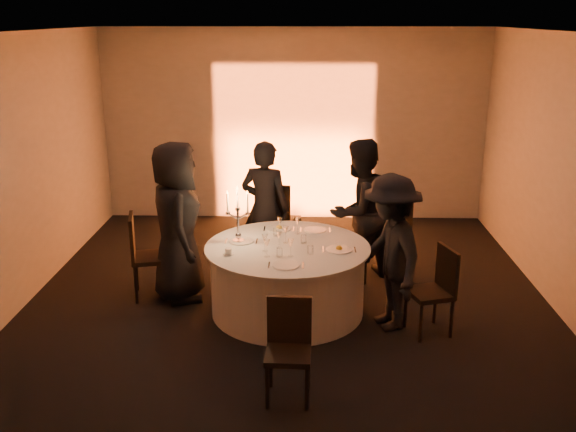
{
  "coord_description": "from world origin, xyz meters",
  "views": [
    {
      "loc": [
        0.19,
        -6.53,
        3.17
      ],
      "look_at": [
        0.0,
        0.2,
        1.05
      ],
      "focal_mm": 40.0,
      "sensor_mm": 36.0,
      "label": 1
    }
  ],
  "objects_px": {
    "guest_right": "(390,253)",
    "coffee_cup": "(228,251)",
    "chair_front": "(289,343)",
    "chair_back_right": "(393,230)",
    "guest_left": "(177,222)",
    "chair_back_left": "(274,217)",
    "chair_left": "(143,251)",
    "guest_back_right": "(358,211)",
    "chair_right": "(437,286)",
    "guest_back_left": "(265,208)",
    "candelabra": "(238,222)",
    "banquet_table": "(287,279)"
  },
  "relations": [
    {
      "from": "guest_left",
      "to": "guest_back_right",
      "type": "relative_size",
      "value": 1.04
    },
    {
      "from": "chair_back_right",
      "to": "candelabra",
      "type": "distance_m",
      "value": 2.14
    },
    {
      "from": "chair_right",
      "to": "guest_right",
      "type": "height_order",
      "value": "guest_right"
    },
    {
      "from": "guest_left",
      "to": "guest_back_right",
      "type": "distance_m",
      "value": 2.18
    },
    {
      "from": "chair_back_right",
      "to": "candelabra",
      "type": "relative_size",
      "value": 1.6
    },
    {
      "from": "chair_left",
      "to": "guest_back_right",
      "type": "distance_m",
      "value": 2.6
    },
    {
      "from": "chair_front",
      "to": "guest_left",
      "type": "bearing_deg",
      "value": 125.68
    },
    {
      "from": "guest_back_right",
      "to": "guest_right",
      "type": "bearing_deg",
      "value": 58.59
    },
    {
      "from": "banquet_table",
      "to": "chair_back_left",
      "type": "height_order",
      "value": "chair_back_left"
    },
    {
      "from": "chair_left",
      "to": "chair_back_left",
      "type": "height_order",
      "value": "chair_back_left"
    },
    {
      "from": "chair_left",
      "to": "guest_left",
      "type": "height_order",
      "value": "guest_left"
    },
    {
      "from": "chair_back_left",
      "to": "chair_front",
      "type": "bearing_deg",
      "value": 102.24
    },
    {
      "from": "chair_back_right",
      "to": "guest_back_left",
      "type": "distance_m",
      "value": 1.63
    },
    {
      "from": "banquet_table",
      "to": "candelabra",
      "type": "bearing_deg",
      "value": 166.55
    },
    {
      "from": "guest_back_right",
      "to": "guest_right",
      "type": "relative_size",
      "value": 1.07
    },
    {
      "from": "guest_right",
      "to": "chair_left",
      "type": "bearing_deg",
      "value": -120.41
    },
    {
      "from": "chair_left",
      "to": "chair_back_right",
      "type": "height_order",
      "value": "chair_back_right"
    },
    {
      "from": "chair_back_right",
      "to": "guest_back_left",
      "type": "xyz_separation_m",
      "value": [
        -1.61,
        -0.0,
        0.28
      ]
    },
    {
      "from": "chair_back_left",
      "to": "chair_back_right",
      "type": "distance_m",
      "value": 1.57
    },
    {
      "from": "guest_back_left",
      "to": "guest_back_right",
      "type": "bearing_deg",
      "value": -175.06
    },
    {
      "from": "chair_right",
      "to": "guest_back_left",
      "type": "bearing_deg",
      "value": -147.93
    },
    {
      "from": "chair_front",
      "to": "guest_right",
      "type": "relative_size",
      "value": 0.53
    },
    {
      "from": "candelabra",
      "to": "guest_back_left",
      "type": "bearing_deg",
      "value": 76.86
    },
    {
      "from": "guest_left",
      "to": "coffee_cup",
      "type": "relative_size",
      "value": 16.81
    },
    {
      "from": "banquet_table",
      "to": "guest_back_right",
      "type": "height_order",
      "value": "guest_back_right"
    },
    {
      "from": "chair_back_left",
      "to": "candelabra",
      "type": "xyz_separation_m",
      "value": [
        -0.33,
        -1.43,
        0.38
      ]
    },
    {
      "from": "banquet_table",
      "to": "guest_back_left",
      "type": "distance_m",
      "value": 1.27
    },
    {
      "from": "guest_right",
      "to": "coffee_cup",
      "type": "bearing_deg",
      "value": -108.66
    },
    {
      "from": "chair_back_left",
      "to": "guest_back_left",
      "type": "relative_size",
      "value": 0.63
    },
    {
      "from": "chair_back_right",
      "to": "coffee_cup",
      "type": "height_order",
      "value": "chair_back_right"
    },
    {
      "from": "chair_back_right",
      "to": "chair_front",
      "type": "distance_m",
      "value": 3.04
    },
    {
      "from": "banquet_table",
      "to": "guest_back_right",
      "type": "distance_m",
      "value": 1.34
    },
    {
      "from": "guest_back_left",
      "to": "coffee_cup",
      "type": "distance_m",
      "value": 1.43
    },
    {
      "from": "chair_back_left",
      "to": "guest_left",
      "type": "xyz_separation_m",
      "value": [
        -1.04,
        -1.23,
        0.31
      ]
    },
    {
      "from": "chair_front",
      "to": "chair_back_right",
      "type": "bearing_deg",
      "value": 67.85
    },
    {
      "from": "guest_back_left",
      "to": "coffee_cup",
      "type": "xyz_separation_m",
      "value": [
        -0.3,
        -1.4,
        -0.06
      ]
    },
    {
      "from": "chair_back_right",
      "to": "guest_back_right",
      "type": "distance_m",
      "value": 0.59
    },
    {
      "from": "chair_left",
      "to": "chair_back_right",
      "type": "xyz_separation_m",
      "value": [
        2.97,
        0.79,
        0.02
      ]
    },
    {
      "from": "guest_back_left",
      "to": "coffee_cup",
      "type": "height_order",
      "value": "guest_back_left"
    },
    {
      "from": "guest_left",
      "to": "chair_left",
      "type": "bearing_deg",
      "value": 72.55
    },
    {
      "from": "guest_back_right",
      "to": "candelabra",
      "type": "height_order",
      "value": "guest_back_right"
    },
    {
      "from": "guest_back_right",
      "to": "coffee_cup",
      "type": "bearing_deg",
      "value": -2.67
    },
    {
      "from": "chair_right",
      "to": "guest_right",
      "type": "relative_size",
      "value": 0.56
    },
    {
      "from": "chair_front",
      "to": "coffee_cup",
      "type": "relative_size",
      "value": 7.99
    },
    {
      "from": "chair_left",
      "to": "candelabra",
      "type": "relative_size",
      "value": 1.56
    },
    {
      "from": "chair_front",
      "to": "guest_left",
      "type": "distance_m",
      "value": 2.41
    },
    {
      "from": "chair_right",
      "to": "guest_back_right",
      "type": "relative_size",
      "value": 0.52
    },
    {
      "from": "banquet_table",
      "to": "candelabra",
      "type": "height_order",
      "value": "candelabra"
    },
    {
      "from": "guest_back_left",
      "to": "coffee_cup",
      "type": "bearing_deg",
      "value": 93.3
    },
    {
      "from": "chair_back_right",
      "to": "guest_right",
      "type": "relative_size",
      "value": 0.62
    }
  ]
}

